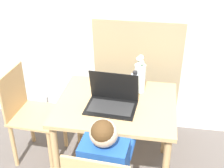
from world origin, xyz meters
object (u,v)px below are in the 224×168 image
person_seated (107,162)px  flower_vase (140,76)px  laptop (112,99)px  water_bottle (135,86)px  chair_spare (30,114)px

person_seated → flower_vase: bearing=-96.0°
laptop → water_bottle: (0.15, 0.12, 0.05)m
laptop → water_bottle: laptop is taller
chair_spare → flower_vase: 1.01m
person_seated → laptop: person_seated is taller
chair_spare → laptop: (0.74, -0.14, 0.32)m
chair_spare → water_bottle: size_ratio=3.60×
chair_spare → water_bottle: water_bottle is taller
chair_spare → laptop: size_ratio=2.25×
laptop → water_bottle: 0.20m
chair_spare → water_bottle: bearing=-87.7°
person_seated → water_bottle: person_seated is taller
flower_vase → water_bottle: (-0.03, -0.13, -0.02)m
chair_spare → person_seated: (0.79, -0.64, 0.16)m
laptop → flower_vase: size_ratio=1.24×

